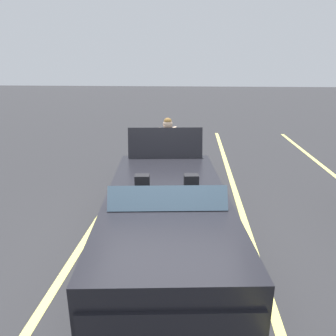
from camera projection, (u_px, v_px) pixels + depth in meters
ground_plane at (167, 250)px, 4.90m from camera, size 80.00×80.00×0.00m
lot_line_near at (81, 246)px, 5.01m from camera, size 18.00×0.12×0.01m
lot_line_mid at (255, 254)px, 4.80m from camera, size 18.00×0.12×0.01m
convertible_car at (167, 222)px, 4.53m from camera, size 4.29×2.16×1.54m
suitcase_large_black at (177, 160)px, 8.22m from camera, size 0.53×0.38×1.04m
suitcase_medium_bright at (143, 160)px, 8.44m from camera, size 0.40×0.47×0.87m
suitcase_small_carryon at (150, 156)px, 9.03m from camera, size 0.30×0.38×0.75m
duffel_bag at (190, 161)px, 8.91m from camera, size 0.45×0.69×0.34m
traveler_person at (168, 150)px, 7.01m from camera, size 0.33×0.59×1.65m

